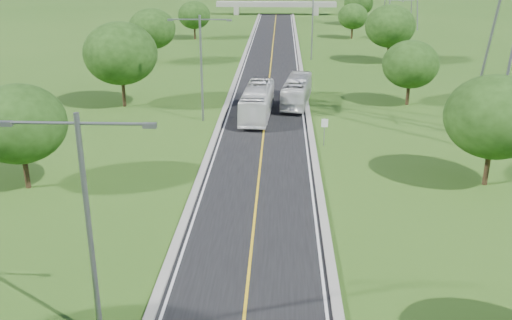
# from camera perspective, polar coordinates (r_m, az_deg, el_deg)

# --- Properties ---
(ground) EXTENTS (260.00, 260.00, 0.00)m
(ground) POSITION_cam_1_polar(r_m,az_deg,el_deg) (69.65, 1.26, 7.38)
(ground) COLOR #2B5217
(ground) RESTS_ON ground
(road) EXTENTS (8.00, 150.00, 0.06)m
(road) POSITION_cam_1_polar(r_m,az_deg,el_deg) (75.50, 1.37, 8.42)
(road) COLOR black
(road) RESTS_ON ground
(curb_left) EXTENTS (0.50, 150.00, 0.22)m
(curb_left) POSITION_cam_1_polar(r_m,az_deg,el_deg) (75.69, -1.88, 8.51)
(curb_left) COLOR gray
(curb_left) RESTS_ON ground
(curb_right) EXTENTS (0.50, 150.00, 0.22)m
(curb_right) POSITION_cam_1_polar(r_m,az_deg,el_deg) (75.52, 4.63, 8.43)
(curb_right) COLOR gray
(curb_right) RESTS_ON ground
(speed_limit_sign) EXTENTS (0.55, 0.09, 2.40)m
(speed_limit_sign) POSITION_cam_1_polar(r_m,az_deg,el_deg) (48.09, 6.86, 3.24)
(speed_limit_sign) COLOR slate
(speed_limit_sign) RESTS_ON ground
(overpass) EXTENTS (30.00, 3.00, 3.20)m
(overpass) POSITION_cam_1_polar(r_m,az_deg,el_deg) (148.46, 2.03, 15.24)
(overpass) COLOR gray
(overpass) RESTS_ON ground
(streetlight_near_left) EXTENTS (5.90, 0.25, 10.00)m
(streetlight_near_left) POSITION_cam_1_polar(r_m,az_deg,el_deg) (23.33, -16.51, -5.09)
(streetlight_near_left) COLOR slate
(streetlight_near_left) RESTS_ON ground
(streetlight_mid_left) EXTENTS (5.90, 0.25, 10.00)m
(streetlight_mid_left) POSITION_cam_1_polar(r_m,az_deg,el_deg) (54.26, -5.52, 9.98)
(streetlight_mid_left) COLOR slate
(streetlight_mid_left) RESTS_ON ground
(streetlight_far_right) EXTENTS (5.90, 0.25, 10.00)m
(streetlight_far_right) POSITION_cam_1_polar(r_m,az_deg,el_deg) (86.52, 5.68, 13.83)
(streetlight_far_right) COLOR slate
(streetlight_far_right) RESTS_ON ground
(tree_lb) EXTENTS (6.30, 6.30, 7.33)m
(tree_lb) POSITION_cam_1_polar(r_m,az_deg,el_deg) (41.38, -22.61, 3.36)
(tree_lb) COLOR black
(tree_lb) RESTS_ON ground
(tree_lc) EXTENTS (7.56, 7.56, 8.79)m
(tree_lc) POSITION_cam_1_polar(r_m,az_deg,el_deg) (61.00, -13.40, 10.32)
(tree_lc) COLOR black
(tree_lc) RESTS_ON ground
(tree_ld) EXTENTS (6.72, 6.72, 7.82)m
(tree_ld) POSITION_cam_1_polar(r_m,az_deg,el_deg) (84.60, -10.36, 12.79)
(tree_ld) COLOR black
(tree_ld) RESTS_ON ground
(tree_le) EXTENTS (5.88, 5.88, 6.84)m
(tree_le) POSITION_cam_1_polar(r_m,az_deg,el_deg) (107.65, -6.20, 14.22)
(tree_le) COLOR black
(tree_le) RESTS_ON ground
(tree_rb) EXTENTS (6.72, 6.72, 7.82)m
(tree_rb) POSITION_cam_1_polar(r_m,az_deg,el_deg) (41.93, 22.75, 3.99)
(tree_rb) COLOR black
(tree_rb) RESTS_ON ground
(tree_rc) EXTENTS (5.88, 5.88, 6.84)m
(tree_rc) POSITION_cam_1_polar(r_m,az_deg,el_deg) (62.40, 15.20, 9.22)
(tree_rc) COLOR black
(tree_rc) RESTS_ON ground
(tree_rd) EXTENTS (7.14, 7.14, 8.30)m
(tree_rd) POSITION_cam_1_polar(r_m,az_deg,el_deg) (85.91, 13.27, 12.90)
(tree_rd) COLOR black
(tree_rd) RESTS_ON ground
(tree_re) EXTENTS (5.46, 5.46, 6.35)m
(tree_re) POSITION_cam_1_polar(r_m,az_deg,el_deg) (109.26, 9.66, 13.98)
(tree_re) COLOR black
(tree_re) RESTS_ON ground
(tree_rf) EXTENTS (6.30, 6.30, 7.33)m
(tree_rf) POSITION_cam_1_polar(r_m,az_deg,el_deg) (129.39, 10.23, 15.18)
(tree_rf) COLOR black
(tree_rf) RESTS_ON ground
(bus_outbound) EXTENTS (3.59, 10.32, 2.81)m
(bus_outbound) POSITION_cam_1_polar(r_m,az_deg,el_deg) (61.06, 4.11, 6.89)
(bus_outbound) COLOR silver
(bus_outbound) RESTS_ON road
(bus_inbound) EXTENTS (3.13, 10.89, 3.00)m
(bus_inbound) POSITION_cam_1_polar(r_m,az_deg,el_deg) (56.19, 0.13, 5.85)
(bus_inbound) COLOR white
(bus_inbound) RESTS_ON road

